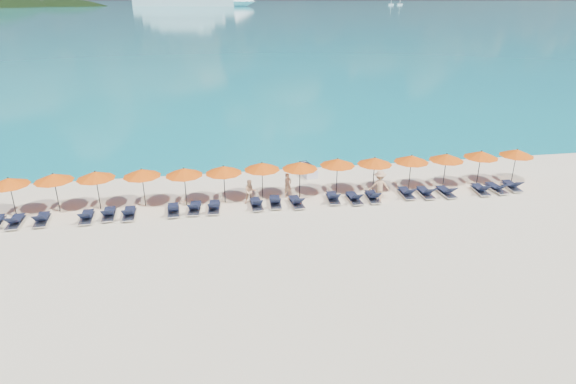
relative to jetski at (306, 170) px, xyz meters
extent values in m
plane|color=beige|center=(-2.23, -8.78, -0.31)|extent=(1400.00, 1400.00, 0.00)
cube|color=#1FA9B2|center=(-2.23, 651.22, -0.31)|extent=(1600.00, 1300.00, 0.01)
ellipsoid|color=black|center=(-152.23, 551.22, -35.31)|extent=(162.00, 126.00, 85.50)
cube|color=white|center=(-23.58, 536.25, 4.63)|extent=(110.36, 43.84, 9.88)
cone|color=white|center=(39.95, 521.49, 4.63)|extent=(26.10, 26.10, 21.74)
cube|color=white|center=(215.59, 552.81, 0.51)|extent=(6.20, 2.07, 1.65)
cylinder|color=white|center=(215.59, 552.81, 5.88)|extent=(0.37, 0.37, 10.33)
cube|color=white|center=(227.67, 555.66, 0.53)|extent=(6.35, 2.12, 1.69)
cube|color=silver|center=(0.00, 0.02, -0.05)|extent=(1.20, 2.26, 0.49)
cube|color=black|center=(0.03, -0.15, 0.31)|extent=(0.61, 0.96, 0.31)
cylinder|color=black|center=(-0.11, 0.55, 0.45)|extent=(0.49, 0.15, 0.05)
imported|color=tan|center=(-1.88, -3.62, 0.42)|extent=(0.64, 0.57, 1.47)
imported|color=tan|center=(-4.18, -4.23, 0.41)|extent=(0.73, 0.46, 1.45)
imported|color=tan|center=(3.28, -5.05, 0.61)|extent=(1.27, 0.76, 1.84)
cylinder|color=black|center=(-16.95, -3.86, 0.79)|extent=(0.05, 0.05, 2.20)
cone|color=#E15109|center=(-16.95, -3.86, 1.71)|extent=(2.10, 2.10, 0.42)
sphere|color=black|center=(-16.95, -3.86, 1.93)|extent=(0.08, 0.08, 0.08)
cylinder|color=black|center=(-14.79, -3.56, 0.79)|extent=(0.05, 0.05, 2.20)
cone|color=#E15109|center=(-14.79, -3.56, 1.71)|extent=(2.10, 2.10, 0.42)
sphere|color=black|center=(-14.79, -3.56, 1.93)|extent=(0.08, 0.08, 0.08)
cylinder|color=black|center=(-12.61, -3.57, 0.79)|extent=(0.05, 0.05, 2.20)
cone|color=#E15109|center=(-12.61, -3.57, 1.71)|extent=(2.10, 2.10, 0.42)
sphere|color=black|center=(-12.61, -3.57, 1.93)|extent=(0.08, 0.08, 0.08)
cylinder|color=black|center=(-10.14, -3.59, 0.79)|extent=(0.05, 0.05, 2.20)
cone|color=#E15109|center=(-10.14, -3.59, 1.71)|extent=(2.10, 2.10, 0.42)
sphere|color=black|center=(-10.14, -3.59, 1.93)|extent=(0.08, 0.08, 0.08)
cylinder|color=black|center=(-7.82, -3.84, 0.79)|extent=(0.05, 0.05, 2.20)
cone|color=#E15109|center=(-7.82, -3.84, 1.71)|extent=(2.10, 2.10, 0.42)
sphere|color=black|center=(-7.82, -3.84, 1.93)|extent=(0.08, 0.08, 0.08)
cylinder|color=black|center=(-5.61, -3.83, 0.79)|extent=(0.05, 0.05, 2.20)
cone|color=#E15109|center=(-5.61, -3.83, 1.71)|extent=(2.10, 2.10, 0.42)
sphere|color=black|center=(-5.61, -3.83, 1.93)|extent=(0.08, 0.08, 0.08)
cylinder|color=black|center=(-3.39, -3.60, 0.79)|extent=(0.05, 0.05, 2.20)
cone|color=#E15109|center=(-3.39, -3.60, 1.71)|extent=(2.10, 2.10, 0.42)
sphere|color=black|center=(-3.39, -3.60, 1.93)|extent=(0.08, 0.08, 0.08)
cylinder|color=black|center=(-1.20, -3.82, 0.79)|extent=(0.05, 0.05, 2.20)
cone|color=#E15109|center=(-1.20, -3.82, 1.71)|extent=(2.10, 2.10, 0.42)
sphere|color=black|center=(-1.20, -3.82, 1.93)|extent=(0.08, 0.08, 0.08)
cylinder|color=black|center=(1.11, -3.61, 0.79)|extent=(0.05, 0.05, 2.20)
cone|color=#E15109|center=(1.11, -3.61, 1.71)|extent=(2.10, 2.10, 0.42)
sphere|color=black|center=(1.11, -3.61, 1.93)|extent=(0.08, 0.08, 0.08)
cylinder|color=black|center=(3.36, -3.78, 0.79)|extent=(0.05, 0.05, 2.20)
cone|color=#E15109|center=(3.36, -3.78, 1.71)|extent=(2.10, 2.10, 0.42)
sphere|color=black|center=(3.36, -3.78, 1.93)|extent=(0.08, 0.08, 0.08)
cylinder|color=black|center=(5.69, -3.75, 0.79)|extent=(0.05, 0.05, 2.20)
cone|color=#E15109|center=(5.69, -3.75, 1.71)|extent=(2.10, 2.10, 0.42)
sphere|color=black|center=(5.69, -3.75, 1.93)|extent=(0.08, 0.08, 0.08)
cylinder|color=black|center=(7.93, -3.81, 0.79)|extent=(0.05, 0.05, 2.20)
cone|color=#E15109|center=(7.93, -3.81, 1.71)|extent=(2.10, 2.10, 0.42)
sphere|color=black|center=(7.93, -3.81, 1.93)|extent=(0.08, 0.08, 0.08)
cylinder|color=black|center=(10.31, -3.65, 0.79)|extent=(0.05, 0.05, 2.20)
cone|color=#E15109|center=(10.31, -3.65, 1.71)|extent=(2.10, 2.10, 0.42)
sphere|color=black|center=(10.31, -3.65, 1.93)|extent=(0.08, 0.08, 0.08)
cylinder|color=black|center=(12.72, -3.68, 0.79)|extent=(0.05, 0.05, 2.20)
cone|color=#E15109|center=(12.72, -3.68, 1.71)|extent=(2.10, 2.10, 0.42)
sphere|color=black|center=(12.72, -3.68, 1.93)|extent=(0.08, 0.08, 0.08)
cube|color=silver|center=(-16.58, -5.05, -0.17)|extent=(0.67, 1.72, 0.06)
cube|color=black|center=(-16.59, -4.80, -0.01)|extent=(0.58, 1.12, 0.04)
cube|color=black|center=(-16.57, -5.60, 0.24)|extent=(0.57, 0.55, 0.43)
cube|color=silver|center=(-15.29, -5.00, -0.17)|extent=(0.76, 1.75, 0.06)
cube|color=black|center=(-15.32, -4.75, -0.01)|extent=(0.64, 1.14, 0.04)
cube|color=black|center=(-15.25, -5.55, 0.24)|extent=(0.59, 0.58, 0.43)
cube|color=silver|center=(-13.03, -5.07, -0.17)|extent=(0.71, 1.73, 0.06)
cube|color=black|center=(-13.04, -4.82, -0.01)|extent=(0.61, 1.13, 0.04)
cube|color=black|center=(-13.00, -5.62, 0.24)|extent=(0.58, 0.57, 0.43)
cube|color=silver|center=(-11.92, -4.88, -0.17)|extent=(0.72, 1.73, 0.06)
cube|color=black|center=(-11.94, -4.63, -0.01)|extent=(0.61, 1.13, 0.04)
cube|color=black|center=(-11.89, -5.43, 0.24)|extent=(0.58, 0.57, 0.43)
cube|color=silver|center=(-10.84, -4.99, -0.17)|extent=(0.66, 1.71, 0.06)
cube|color=black|center=(-10.85, -4.74, -0.01)|extent=(0.58, 1.11, 0.04)
cube|color=black|center=(-10.83, -5.54, 0.24)|extent=(0.56, 0.55, 0.43)
cube|color=silver|center=(-8.51, -4.92, -0.17)|extent=(0.72, 1.73, 0.06)
cube|color=black|center=(-8.52, -4.67, -0.01)|extent=(0.61, 1.13, 0.04)
cube|color=black|center=(-8.48, -5.47, 0.24)|extent=(0.58, 0.57, 0.43)
cube|color=silver|center=(-7.35, -4.86, -0.17)|extent=(0.79, 1.75, 0.06)
cube|color=black|center=(-7.32, -4.61, -0.01)|extent=(0.66, 1.15, 0.04)
cube|color=black|center=(-7.40, -5.40, 0.24)|extent=(0.60, 0.59, 0.43)
cube|color=silver|center=(-6.28, -4.91, -0.17)|extent=(0.77, 1.75, 0.06)
cube|color=black|center=(-6.26, -4.66, -0.01)|extent=(0.64, 1.14, 0.04)
cube|color=black|center=(-6.33, -5.46, 0.24)|extent=(0.59, 0.58, 0.43)
cube|color=silver|center=(-3.90, -4.86, -0.17)|extent=(0.67, 1.72, 0.06)
cube|color=black|center=(-3.91, -4.61, -0.01)|extent=(0.58, 1.12, 0.04)
cube|color=black|center=(-3.89, -5.41, 0.24)|extent=(0.57, 0.55, 0.43)
cube|color=silver|center=(-2.80, -4.76, -0.17)|extent=(0.73, 1.74, 0.06)
cube|color=black|center=(-2.78, -4.51, -0.01)|extent=(0.62, 1.13, 0.04)
cube|color=black|center=(-2.83, -5.31, 0.24)|extent=(0.58, 0.57, 0.43)
cube|color=silver|center=(-1.61, -4.98, -0.17)|extent=(0.77, 1.75, 0.06)
cube|color=black|center=(-1.64, -4.73, -0.01)|extent=(0.65, 1.15, 0.04)
cube|color=black|center=(-1.56, -5.52, 0.24)|extent=(0.60, 0.58, 0.43)
cube|color=silver|center=(0.61, -4.73, -0.17)|extent=(0.73, 1.74, 0.06)
cube|color=black|center=(0.63, -4.48, -0.01)|extent=(0.62, 1.13, 0.04)
cube|color=black|center=(0.57, -5.28, 0.24)|extent=(0.58, 0.57, 0.43)
cube|color=silver|center=(1.81, -4.96, -0.17)|extent=(0.68, 1.72, 0.06)
cube|color=black|center=(1.81, -4.71, -0.01)|extent=(0.59, 1.12, 0.04)
cube|color=black|center=(1.83, -5.51, 0.24)|extent=(0.57, 0.56, 0.43)
cube|color=silver|center=(2.95, -4.96, -0.17)|extent=(0.73, 1.74, 0.06)
cube|color=black|center=(2.97, -4.71, -0.01)|extent=(0.62, 1.13, 0.04)
cube|color=black|center=(2.92, -5.51, 0.24)|extent=(0.58, 0.57, 0.43)
cube|color=silver|center=(5.14, -4.74, -0.17)|extent=(0.68, 1.72, 0.06)
cube|color=black|center=(5.14, -4.49, -0.01)|extent=(0.59, 1.12, 0.04)
cube|color=black|center=(5.12, -5.29, 0.24)|extent=(0.57, 0.56, 0.43)
cube|color=silver|center=(6.29, -4.87, -0.17)|extent=(0.66, 1.71, 0.06)
cube|color=black|center=(6.29, -4.62, -0.01)|extent=(0.57, 1.11, 0.04)
cube|color=black|center=(6.27, -5.42, 0.24)|extent=(0.56, 0.55, 0.43)
cube|color=silver|center=(7.56, -4.96, -0.17)|extent=(0.70, 1.73, 0.06)
cube|color=black|center=(7.55, -4.71, -0.01)|extent=(0.60, 1.12, 0.04)
cube|color=black|center=(7.58, -5.50, 0.24)|extent=(0.57, 0.56, 0.43)
cube|color=silver|center=(9.81, -4.96, -0.17)|extent=(0.79, 1.75, 0.06)
cube|color=black|center=(9.84, -4.71, -0.01)|extent=(0.66, 1.15, 0.04)
cube|color=black|center=(9.76, -5.50, 0.24)|extent=(0.60, 0.59, 0.43)
cube|color=silver|center=(10.89, -4.91, -0.17)|extent=(0.76, 1.75, 0.06)
cube|color=black|center=(10.87, -4.66, -0.01)|extent=(0.64, 1.14, 0.04)
cube|color=black|center=(10.94, -5.46, 0.24)|extent=(0.59, 0.58, 0.43)
cube|color=silver|center=(12.05, -4.71, -0.17)|extent=(0.74, 1.74, 0.06)
cube|color=black|center=(12.06, -4.46, -0.01)|extent=(0.63, 1.14, 0.04)
cube|color=black|center=(12.01, -5.26, 0.24)|extent=(0.59, 0.58, 0.43)
camera|label=1|loc=(-6.27, -29.78, 10.87)|focal=30.00mm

